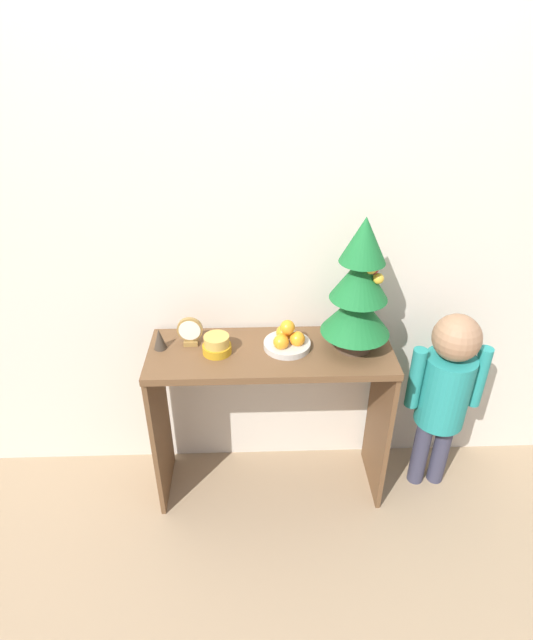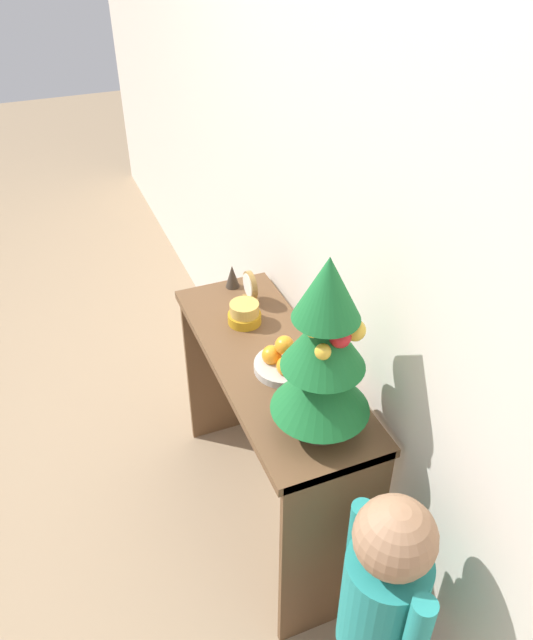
# 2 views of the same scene
# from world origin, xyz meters

# --- Properties ---
(ground_plane) EXTENTS (12.00, 12.00, 0.00)m
(ground_plane) POSITION_xyz_m (0.00, 0.00, 0.00)
(ground_plane) COLOR #997F60
(back_wall) EXTENTS (7.00, 0.05, 2.50)m
(back_wall) POSITION_xyz_m (0.00, 0.41, 1.25)
(back_wall) COLOR beige
(back_wall) RESTS_ON ground_plane
(console_table) EXTENTS (1.00, 0.36, 0.77)m
(console_table) POSITION_xyz_m (0.00, 0.18, 0.58)
(console_table) COLOR brown
(console_table) RESTS_ON ground_plane
(mini_tree) EXTENTS (0.28, 0.28, 0.56)m
(mini_tree) POSITION_xyz_m (0.34, 0.19, 1.04)
(mini_tree) COLOR #4C3828
(mini_tree) RESTS_ON console_table
(fruit_bowl) EXTENTS (0.19, 0.19, 0.13)m
(fruit_bowl) POSITION_xyz_m (0.07, 0.20, 0.81)
(fruit_bowl) COLOR #B7B2A8
(fruit_bowl) RESTS_ON console_table
(singing_bowl) EXTENTS (0.12, 0.12, 0.08)m
(singing_bowl) POSITION_xyz_m (-0.22, 0.17, 0.81)
(singing_bowl) COLOR #B78419
(singing_bowl) RESTS_ON console_table
(desk_clock) EXTENTS (0.10, 0.04, 0.12)m
(desk_clock) POSITION_xyz_m (-0.33, 0.24, 0.83)
(desk_clock) COLOR olive
(desk_clock) RESTS_ON console_table
(figurine) EXTENTS (0.05, 0.05, 0.09)m
(figurine) POSITION_xyz_m (-0.45, 0.21, 0.82)
(figurine) COLOR #382D23
(figurine) RESTS_ON console_table
(child_figure) EXTENTS (0.33, 0.21, 0.92)m
(child_figure) POSITION_xyz_m (0.76, 0.18, 0.57)
(child_figure) COLOR #38384C
(child_figure) RESTS_ON ground_plane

